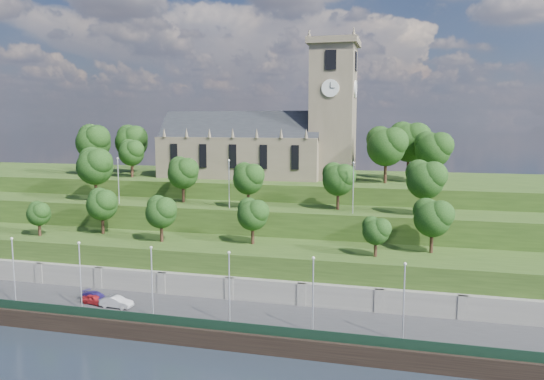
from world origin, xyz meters
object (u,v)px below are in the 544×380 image
(car_left, at_px, (94,299))
(car_middle, at_px, (116,302))
(church, at_px, (266,139))
(car_right, at_px, (96,297))

(car_left, bearing_deg, car_middle, -87.55)
(church, height_order, car_left, church)
(car_right, bearing_deg, church, -0.16)
(church, distance_m, car_right, 46.59)
(car_left, xyz_separation_m, car_right, (-0.27, 0.85, 0.04))
(church, relative_size, car_left, 10.86)
(church, xyz_separation_m, car_right, (-12.93, -40.10, -19.88))
(car_left, height_order, car_middle, car_middle)
(car_left, height_order, car_right, car_right)
(car_middle, height_order, car_right, car_middle)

